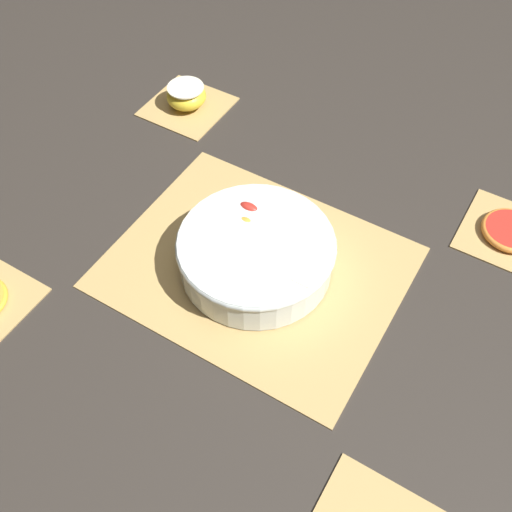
{
  "coord_description": "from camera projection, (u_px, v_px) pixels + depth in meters",
  "views": [
    {
      "loc": [
        0.31,
        -0.52,
        0.81
      ],
      "look_at": [
        0.0,
        0.0,
        0.03
      ],
      "focal_mm": 42.0,
      "sensor_mm": 36.0,
      "label": 1
    }
  ],
  "objects": [
    {
      "name": "grapefruit_slice",
      "position": [
        511.0,
        231.0,
        1.04
      ],
      "size": [
        0.1,
        0.1,
        0.01
      ],
      "color": "red",
      "rests_on": "coaster_mat_far_right"
    },
    {
      "name": "ground_plane",
      "position": [
        256.0,
        268.0,
        1.01
      ],
      "size": [
        6.0,
        6.0,
        0.0
      ],
      "primitive_type": "plane",
      "color": "#2D2823"
    },
    {
      "name": "bamboo_mat_center",
      "position": [
        256.0,
        267.0,
        1.01
      ],
      "size": [
        0.47,
        0.38,
        0.01
      ],
      "color": "tan",
      "rests_on": "ground_plane"
    },
    {
      "name": "coaster_mat_far_right",
      "position": [
        509.0,
        234.0,
        1.05
      ],
      "size": [
        0.16,
        0.16,
        0.01
      ],
      "color": "tan",
      "rests_on": "ground_plane"
    },
    {
      "name": "apple_half",
      "position": [
        186.0,
        96.0,
        1.25
      ],
      "size": [
        0.08,
        0.08,
        0.05
      ],
      "color": "gold",
      "rests_on": "coaster_mat_far_left"
    },
    {
      "name": "coaster_mat_far_left",
      "position": [
        187.0,
        106.0,
        1.27
      ],
      "size": [
        0.16,
        0.16,
        0.01
      ],
      "color": "tan",
      "rests_on": "ground_plane"
    },
    {
      "name": "fruit_salad_bowl",
      "position": [
        256.0,
        252.0,
        0.97
      ],
      "size": [
        0.26,
        0.26,
        0.07
      ],
      "color": "silver",
      "rests_on": "bamboo_mat_center"
    }
  ]
}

